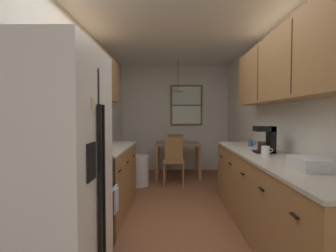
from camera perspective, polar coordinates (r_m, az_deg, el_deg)
ground_plane at (r=4.09m, az=2.04°, el=-16.86°), size 12.00×12.00×0.00m
wall_left at (r=4.06m, az=-17.35°, el=1.26°), size 0.10×9.00×2.55m
wall_right at (r=4.13m, az=21.17°, el=1.22°), size 0.10×9.00×2.55m
wall_back at (r=6.51m, az=1.47°, el=1.69°), size 4.40×0.10×2.55m
ceiling_slab at (r=4.06m, az=2.10°, el=20.20°), size 4.40×9.00×0.08m
refrigerator at (r=1.93m, az=-25.49°, el=-11.29°), size 0.76×0.79×1.78m
stove_range at (r=2.71m, az=-19.52°, el=-16.49°), size 0.66×0.61×1.10m
microwave_over_range at (r=2.64m, az=-22.23°, el=10.33°), size 0.39×0.59×0.35m
counter_left at (r=3.80m, az=-13.38°, el=-11.30°), size 0.64×1.74×0.90m
upper_cabinets_left at (r=3.73m, az=-15.90°, el=10.58°), size 0.33×1.82×0.64m
counter_right at (r=3.20m, az=21.31°, el=-13.98°), size 0.64×3.07×0.90m
upper_cabinets_right at (r=3.13m, az=24.46°, el=11.75°), size 0.33×2.75×0.73m
dining_table at (r=5.78m, az=2.17°, el=-4.87°), size 0.96×0.76×0.74m
dining_chair_near at (r=5.22m, az=1.28°, el=-7.00°), size 0.41×0.41×0.90m
dining_chair_far at (r=6.38m, az=1.61°, el=-5.31°), size 0.40×0.40×0.90m
pendant_light at (r=5.77m, az=2.18°, el=8.06°), size 0.27×0.27×0.68m
back_window at (r=6.45m, az=4.01°, el=4.51°), size 0.77×0.05×0.98m
trash_bin at (r=5.10m, az=-6.26°, el=-9.62°), size 0.35×0.35×0.58m
storage_canister at (r=3.22m, az=-15.68°, el=-3.82°), size 0.12×0.12×0.20m
dish_towel at (r=2.75m, az=-11.17°, el=-15.52°), size 0.02×0.16×0.24m
coffee_maker at (r=3.31m, az=20.65°, el=-2.64°), size 0.22×0.18×0.31m
mug_by_coffeemaker at (r=3.93m, az=17.58°, el=-3.58°), size 0.11×0.07×0.09m
mug_spare at (r=3.10m, az=20.43°, el=-5.05°), size 0.13×0.09×0.10m
dish_rack at (r=2.44m, az=28.83°, el=-7.17°), size 0.28×0.34×0.10m
table_serving_bowl at (r=5.67m, az=2.35°, el=-3.50°), size 0.20×0.20×0.06m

